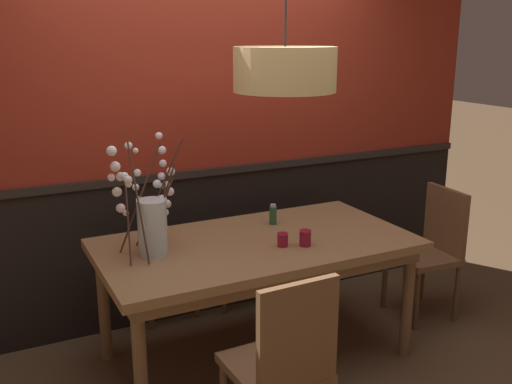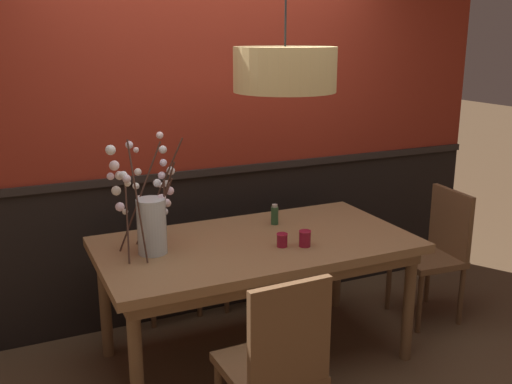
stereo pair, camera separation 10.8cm
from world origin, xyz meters
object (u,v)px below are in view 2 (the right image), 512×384
(pendant_lamp, at_px, (285,69))
(candle_holder_nearer_edge, at_px, (282,240))
(chair_near_side_left, at_px, (276,363))
(chair_far_side_left, at_px, (162,244))
(chair_head_east_end, at_px, (436,248))
(chair_far_side_right, at_px, (233,229))
(dining_table, at_px, (256,254))
(condiment_bottle, at_px, (275,215))
(vase_with_blossoms, at_px, (150,219))
(candle_holder_nearer_center, at_px, (305,238))

(pendant_lamp, bearing_deg, candle_holder_nearer_edge, -119.50)
(chair_near_side_left, height_order, chair_far_side_left, chair_near_side_left)
(chair_near_side_left, bearing_deg, chair_head_east_end, 27.75)
(chair_head_east_end, distance_m, candle_holder_nearer_edge, 1.34)
(chair_head_east_end, height_order, chair_far_side_right, chair_far_side_right)
(chair_near_side_left, xyz_separation_m, chair_far_side_left, (-0.02, 1.81, -0.03))
(chair_head_east_end, bearing_deg, dining_table, 179.60)
(chair_near_side_left, distance_m, condiment_bottle, 1.31)
(candle_holder_nearer_edge, xyz_separation_m, condiment_bottle, (0.15, 0.39, 0.02))
(chair_far_side_left, xyz_separation_m, vase_with_blossoms, (-0.28, -0.83, 0.47))
(chair_near_side_left, relative_size, pendant_lamp, 0.75)
(chair_far_side_right, relative_size, vase_with_blossoms, 1.49)
(candle_holder_nearer_center, bearing_deg, condiment_bottle, 86.98)
(pendant_lamp, bearing_deg, vase_with_blossoms, 169.10)
(chair_near_side_left, xyz_separation_m, chair_head_east_end, (1.71, 0.90, -0.02))
(chair_head_east_end, xyz_separation_m, candle_holder_nearer_edge, (-1.30, -0.15, 0.30))
(vase_with_blossoms, distance_m, candle_holder_nearer_edge, 0.76)
(candle_holder_nearer_edge, bearing_deg, condiment_bottle, 69.53)
(chair_far_side_left, height_order, condiment_bottle, condiment_bottle)
(dining_table, xyz_separation_m, chair_near_side_left, (-0.32, -0.91, -0.15))
(chair_head_east_end, distance_m, chair_far_side_right, 1.49)
(chair_near_side_left, bearing_deg, vase_with_blossoms, 106.88)
(pendant_lamp, bearing_deg, chair_far_side_left, 116.04)
(chair_far_side_right, relative_size, condiment_bottle, 7.19)
(candle_holder_nearer_edge, bearing_deg, chair_near_side_left, -118.73)
(condiment_bottle, bearing_deg, pendant_lamp, -107.79)
(candle_holder_nearer_center, height_order, condiment_bottle, condiment_bottle)
(chair_near_side_left, height_order, candle_holder_nearer_center, chair_near_side_left)
(chair_head_east_end, distance_m, condiment_bottle, 1.22)
(chair_head_east_end, xyz_separation_m, chair_far_side_right, (-1.17, 0.92, 0.02))
(vase_with_blossoms, height_order, condiment_bottle, vase_with_blossoms)
(dining_table, height_order, chair_head_east_end, chair_head_east_end)
(chair_near_side_left, height_order, chair_far_side_right, chair_near_side_left)
(chair_far_side_right, bearing_deg, chair_far_side_left, -178.91)
(dining_table, height_order, chair_far_side_left, chair_far_side_left)
(chair_near_side_left, relative_size, condiment_bottle, 7.28)
(chair_near_side_left, height_order, pendant_lamp, pendant_lamp)
(chair_far_side_left, distance_m, chair_far_side_right, 0.56)
(chair_far_side_left, relative_size, condiment_bottle, 6.78)
(chair_near_side_left, relative_size, candle_holder_nearer_center, 10.20)
(chair_head_east_end, distance_m, pendant_lamp, 1.78)
(condiment_bottle, bearing_deg, candle_holder_nearer_center, -93.02)
(condiment_bottle, height_order, pendant_lamp, pendant_lamp)
(candle_holder_nearer_center, distance_m, condiment_bottle, 0.44)
(chair_near_side_left, relative_size, vase_with_blossoms, 1.51)
(condiment_bottle, distance_m, pendant_lamp, 0.99)
(chair_near_side_left, height_order, vase_with_blossoms, vase_with_blossoms)
(chair_head_east_end, height_order, pendant_lamp, pendant_lamp)
(candle_holder_nearer_edge, height_order, condiment_bottle, condiment_bottle)
(vase_with_blossoms, distance_m, condiment_bottle, 0.88)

